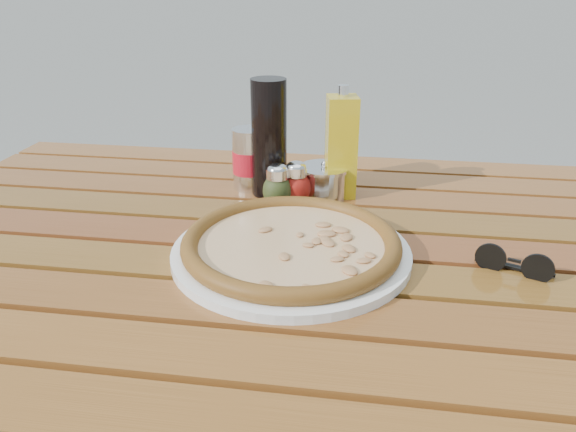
# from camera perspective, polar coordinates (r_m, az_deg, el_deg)

# --- Properties ---
(table) EXTENTS (1.40, 0.90, 0.75)m
(table) POSITION_cam_1_polar(r_m,az_deg,el_deg) (0.95, -0.18, -6.36)
(table) COLOR #371B0C
(table) RESTS_ON ground
(plate) EXTENTS (0.45, 0.45, 0.01)m
(plate) POSITION_cam_1_polar(r_m,az_deg,el_deg) (0.85, 0.32, -3.71)
(plate) COLOR white
(plate) RESTS_ON table
(pizza) EXTENTS (0.37, 0.37, 0.03)m
(pizza) POSITION_cam_1_polar(r_m,az_deg,el_deg) (0.84, 0.32, -2.77)
(pizza) COLOR #FFE6B6
(pizza) RESTS_ON plate
(pepper_shaker) EXTENTS (0.07, 0.07, 0.08)m
(pepper_shaker) POSITION_cam_1_polar(r_m,az_deg,el_deg) (1.03, 0.84, 3.32)
(pepper_shaker) COLOR #AC1D13
(pepper_shaker) RESTS_ON table
(oregano_shaker) EXTENTS (0.06, 0.06, 0.08)m
(oregano_shaker) POSITION_cam_1_polar(r_m,az_deg,el_deg) (1.02, -1.09, 3.04)
(oregano_shaker) COLOR #37431A
(oregano_shaker) RESTS_ON table
(dark_bottle) EXTENTS (0.07, 0.07, 0.22)m
(dark_bottle) POSITION_cam_1_polar(r_m,az_deg,el_deg) (1.06, -1.93, 7.90)
(dark_bottle) COLOR black
(dark_bottle) RESTS_ON table
(soda_can) EXTENTS (0.08, 0.08, 0.12)m
(soda_can) POSITION_cam_1_polar(r_m,az_deg,el_deg) (1.10, -3.92, 5.75)
(soda_can) COLOR silver
(soda_can) RESTS_ON table
(olive_oil_cruet) EXTENTS (0.06, 0.06, 0.21)m
(olive_oil_cruet) POSITION_cam_1_polar(r_m,az_deg,el_deg) (1.06, 5.41, 7.05)
(olive_oil_cruet) COLOR gold
(olive_oil_cruet) RESTS_ON table
(parmesan_tin) EXTENTS (0.11, 0.11, 0.07)m
(parmesan_tin) POSITION_cam_1_polar(r_m,az_deg,el_deg) (1.07, 3.67, 3.58)
(parmesan_tin) COLOR silver
(parmesan_tin) RESTS_ON table
(sunglasses) EXTENTS (0.11, 0.06, 0.04)m
(sunglasses) POSITION_cam_1_polar(r_m,az_deg,el_deg) (0.86, 21.97, -4.51)
(sunglasses) COLOR black
(sunglasses) RESTS_ON table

